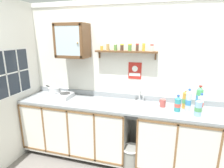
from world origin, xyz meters
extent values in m
cube|color=silver|center=(0.00, 0.71, 1.20)|extent=(3.95, 0.05, 2.40)
cube|color=white|center=(0.00, 0.68, 2.35)|extent=(3.95, 0.02, 0.05)
cube|color=black|center=(-0.83, 0.43, 0.04)|extent=(1.62, 0.51, 0.08)
cube|color=silver|center=(-0.83, 0.40, 0.49)|extent=(1.66, 0.57, 0.82)
cube|color=brown|center=(-0.83, 0.11, 0.86)|extent=(1.66, 0.01, 0.03)
cube|color=brown|center=(-0.83, 0.11, 0.13)|extent=(1.66, 0.01, 0.03)
cube|color=brown|center=(-1.65, 0.11, 0.49)|extent=(0.02, 0.01, 0.75)
cube|color=brown|center=(-1.24, 0.11, 0.49)|extent=(0.02, 0.01, 0.75)
cube|color=brown|center=(-0.83, 0.11, 0.49)|extent=(0.02, 0.01, 0.75)
cube|color=brown|center=(-0.41, 0.11, 0.49)|extent=(0.02, 0.01, 0.75)
cube|color=brown|center=(0.00, 0.11, 0.49)|extent=(0.02, 0.01, 0.75)
cube|color=black|center=(0.92, 0.43, 0.04)|extent=(1.44, 0.51, 0.08)
cube|color=silver|center=(0.92, 0.40, 0.49)|extent=(1.47, 0.57, 0.82)
cube|color=brown|center=(0.92, 0.11, 0.86)|extent=(1.47, 0.01, 0.03)
cube|color=brown|center=(0.19, 0.11, 0.49)|extent=(0.02, 0.01, 0.75)
cube|color=brown|center=(0.68, 0.11, 0.49)|extent=(0.02, 0.01, 0.75)
cube|color=brown|center=(1.17, 0.11, 0.49)|extent=(0.02, 0.01, 0.75)
cube|color=gray|center=(0.00, 0.40, 0.91)|extent=(3.31, 0.60, 0.03)
cube|color=gray|center=(0.00, 0.68, 0.97)|extent=(3.31, 0.02, 0.08)
cube|color=silver|center=(0.10, 0.42, 0.93)|extent=(0.53, 0.39, 0.01)
cube|color=slate|center=(0.10, 0.42, 0.78)|extent=(0.45, 0.31, 0.01)
cube|color=slate|center=(0.10, 0.58, 0.85)|extent=(0.45, 0.01, 0.15)
cube|color=slate|center=(0.10, 0.26, 0.85)|extent=(0.45, 0.01, 0.15)
cylinder|color=#4C4C51|center=(0.10, 0.42, 0.78)|extent=(0.04, 0.04, 0.01)
cylinder|color=silver|center=(0.13, 0.63, 0.94)|extent=(0.05, 0.05, 0.02)
cylinder|color=silver|center=(0.13, 0.63, 1.06)|extent=(0.02, 0.02, 0.23)
torus|color=silver|center=(0.13, 0.56, 1.18)|extent=(0.16, 0.02, 0.16)
cylinder|color=silver|center=(0.19, 0.63, 0.97)|extent=(0.02, 0.02, 0.05)
cube|color=silver|center=(-1.13, 0.43, 0.96)|extent=(0.40, 0.28, 0.07)
cylinder|color=#2D2D2D|center=(-1.23, 0.46, 1.00)|extent=(0.16, 0.16, 0.01)
cylinder|color=#2D2D2D|center=(-1.03, 0.46, 1.00)|extent=(0.16, 0.16, 0.01)
cylinder|color=black|center=(-1.23, 0.31, 0.96)|extent=(0.03, 0.02, 0.03)
cylinder|color=black|center=(-1.03, 0.31, 0.96)|extent=(0.03, 0.02, 0.03)
cylinder|color=silver|center=(-1.23, 0.46, 1.04)|extent=(0.19, 0.19, 0.08)
torus|color=silver|center=(-1.23, 0.46, 1.08)|extent=(0.19, 0.19, 0.01)
cylinder|color=black|center=(-1.38, 0.53, 1.07)|extent=(0.14, 0.09, 0.02)
cylinder|color=white|center=(0.95, 0.40, 1.03)|extent=(0.07, 0.07, 0.21)
cone|color=white|center=(0.95, 0.40, 1.15)|extent=(0.06, 0.06, 0.03)
cylinder|color=#2D59B2|center=(0.95, 0.40, 1.18)|extent=(0.03, 0.03, 0.02)
cylinder|color=#D84C3F|center=(0.95, 0.40, 1.04)|extent=(0.07, 0.07, 0.06)
cylinder|color=#4CB266|center=(0.94, 0.51, 1.07)|extent=(0.08, 0.08, 0.28)
cone|color=#4CB266|center=(0.94, 0.51, 1.22)|extent=(0.08, 0.08, 0.04)
cylinder|color=red|center=(0.94, 0.51, 1.25)|extent=(0.04, 0.04, 0.02)
cylinder|color=#3F8CCC|center=(0.94, 0.51, 1.09)|extent=(0.09, 0.09, 0.08)
cylinder|color=teal|center=(0.67, 0.37, 1.01)|extent=(0.08, 0.08, 0.17)
cone|color=teal|center=(0.67, 0.37, 1.12)|extent=(0.07, 0.07, 0.03)
cylinder|color=#2D59B2|center=(0.67, 0.37, 1.14)|extent=(0.03, 0.03, 0.02)
cylinder|color=#D84C3F|center=(0.67, 0.37, 1.01)|extent=(0.08, 0.08, 0.05)
cylinder|color=#8CB7E0|center=(0.90, 0.28, 1.02)|extent=(0.08, 0.08, 0.19)
cone|color=#8CB7E0|center=(0.90, 0.28, 1.13)|extent=(0.08, 0.08, 0.04)
cylinder|color=white|center=(0.90, 0.28, 1.16)|extent=(0.04, 0.04, 0.02)
cylinder|color=#4C9959|center=(0.90, 0.28, 1.01)|extent=(0.09, 0.09, 0.05)
cylinder|color=gold|center=(0.77, 0.51, 1.04)|extent=(0.07, 0.07, 0.22)
cone|color=gold|center=(0.77, 0.51, 1.16)|extent=(0.07, 0.07, 0.03)
cylinder|color=white|center=(0.77, 0.51, 1.19)|extent=(0.03, 0.03, 0.02)
cylinder|color=#4C9959|center=(0.77, 0.51, 1.03)|extent=(0.07, 0.07, 0.06)
cylinder|color=silver|center=(0.80, 0.42, 1.05)|extent=(0.07, 0.07, 0.25)
cone|color=silver|center=(0.80, 0.42, 1.20)|extent=(0.07, 0.07, 0.03)
cylinder|color=#2D59B2|center=(0.80, 0.42, 1.22)|extent=(0.03, 0.03, 0.02)
cylinder|color=#3F8CCC|center=(0.80, 0.42, 1.05)|extent=(0.07, 0.07, 0.07)
cylinder|color=#B24C47|center=(0.48, 0.47, 0.98)|extent=(0.08, 0.08, 0.11)
torus|color=#B24C47|center=(0.46, 0.51, 0.99)|extent=(0.05, 0.06, 0.07)
cube|color=brown|center=(-0.89, 0.53, 1.82)|extent=(0.46, 0.32, 0.51)
cube|color=silver|center=(-0.89, 0.37, 1.82)|extent=(0.38, 0.01, 0.41)
cube|color=brown|center=(-1.10, 0.37, 1.82)|extent=(0.04, 0.01, 0.47)
cube|color=brown|center=(-0.68, 0.37, 1.82)|extent=(0.04, 0.01, 0.47)
cube|color=brown|center=(-0.89, 0.37, 2.05)|extent=(0.44, 0.01, 0.04)
cube|color=brown|center=(-0.89, 0.37, 1.59)|extent=(0.44, 0.01, 0.04)
sphere|color=olive|center=(-0.72, 0.35, 1.80)|extent=(0.02, 0.02, 0.02)
cube|color=brown|center=(-0.09, 0.62, 1.67)|extent=(0.91, 0.14, 0.02)
cube|color=brown|center=(-0.51, 0.67, 1.61)|extent=(0.02, 0.03, 0.10)
cube|color=brown|center=(0.34, 0.67, 1.61)|extent=(0.02, 0.03, 0.10)
cylinder|color=gold|center=(-0.46, 0.63, 1.71)|extent=(0.04, 0.04, 0.06)
cylinder|color=white|center=(-0.46, 0.63, 1.75)|extent=(0.04, 0.04, 0.02)
cylinder|color=tan|center=(-0.37, 0.63, 1.73)|extent=(0.04, 0.04, 0.09)
cylinder|color=white|center=(-0.37, 0.63, 1.78)|extent=(0.05, 0.05, 0.02)
cylinder|color=#598C3F|center=(-0.25, 0.63, 1.72)|extent=(0.05, 0.05, 0.09)
cylinder|color=white|center=(-0.25, 0.63, 1.77)|extent=(0.05, 0.05, 0.02)
cylinder|color=#4C3326|center=(-0.15, 0.61, 1.72)|extent=(0.05, 0.05, 0.08)
cylinder|color=yellow|center=(-0.15, 0.61, 1.77)|extent=(0.05, 0.05, 0.02)
cylinder|color=#598C3F|center=(-0.03, 0.61, 1.72)|extent=(0.05, 0.05, 0.08)
cylinder|color=yellow|center=(-0.03, 0.61, 1.77)|extent=(0.05, 0.05, 0.02)
cylinder|color=#4C3326|center=(0.08, 0.62, 1.72)|extent=(0.04, 0.04, 0.09)
cylinder|color=red|center=(0.08, 0.62, 1.78)|extent=(0.04, 0.04, 0.02)
cylinder|color=gold|center=(0.17, 0.63, 1.73)|extent=(0.04, 0.04, 0.09)
cylinder|color=yellow|center=(0.17, 0.63, 1.78)|extent=(0.04, 0.04, 0.02)
cylinder|color=silver|center=(0.28, 0.63, 1.72)|extent=(0.05, 0.05, 0.08)
cylinder|color=red|center=(0.28, 0.63, 1.77)|extent=(0.05, 0.05, 0.02)
cube|color=#B2261E|center=(0.04, 0.68, 1.38)|extent=(0.20, 0.01, 0.25)
cube|color=white|center=(0.04, 0.68, 1.32)|extent=(0.17, 0.00, 0.05)
cylinder|color=white|center=(0.04, 0.68, 1.41)|extent=(0.09, 0.00, 0.09)
cube|color=#262D38|center=(-1.66, 0.10, 1.37)|extent=(0.01, 0.65, 0.65)
cube|color=white|center=(-1.67, 0.10, 1.37)|extent=(0.02, 0.70, 0.69)
cube|color=white|center=(-1.66, -0.02, 1.37)|extent=(0.01, 0.02, 0.65)
cube|color=white|center=(-1.66, 0.21, 1.37)|extent=(0.01, 0.02, 0.65)
cube|color=white|center=(-1.66, 0.10, 1.37)|extent=(0.01, 0.65, 0.02)
cylinder|color=gray|center=(0.09, 0.22, 0.18)|extent=(0.24, 0.24, 0.35)
torus|color=white|center=(0.09, 0.22, 0.35)|extent=(0.27, 0.27, 0.02)
camera|label=1|loc=(0.45, -2.03, 1.89)|focal=29.34mm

